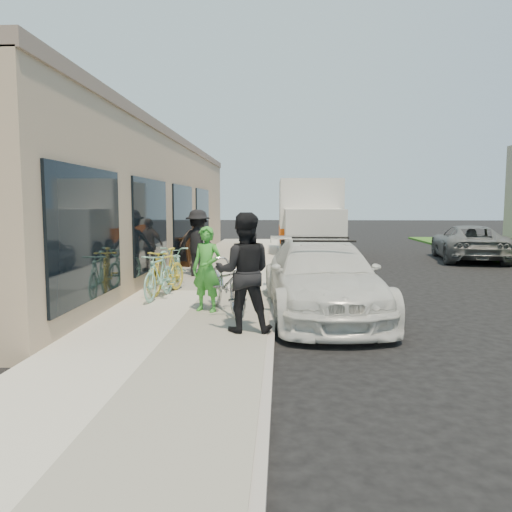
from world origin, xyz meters
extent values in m
plane|color=black|center=(0.00, 0.00, 0.00)|extent=(120.00, 120.00, 0.00)
cube|color=#BCB7A9|center=(-2.00, 3.00, 0.07)|extent=(3.00, 34.00, 0.15)
cube|color=#9D9690|center=(-0.45, 3.00, 0.07)|extent=(0.12, 34.00, 0.13)
cube|color=tan|center=(-5.25, 8.00, 2.00)|extent=(3.50, 20.00, 4.00)
cube|color=#7B695D|center=(-5.25, 8.00, 4.10)|extent=(3.60, 20.00, 0.25)
cube|color=black|center=(-3.48, 0.00, 1.60)|extent=(0.06, 3.00, 2.20)
cube|color=black|center=(-3.48, 4.00, 1.60)|extent=(0.06, 3.00, 2.20)
cube|color=black|center=(-3.48, 8.00, 1.60)|extent=(0.06, 3.00, 2.20)
cube|color=black|center=(-3.48, 12.00, 1.60)|extent=(0.06, 3.00, 2.20)
cylinder|color=black|center=(-3.17, 3.07, 0.53)|extent=(0.05, 0.05, 0.76)
cylinder|color=black|center=(-3.12, 3.58, 0.53)|extent=(0.05, 0.05, 0.76)
cylinder|color=black|center=(-3.14, 3.32, 0.91)|extent=(0.11, 0.51, 0.05)
cube|color=black|center=(-3.42, 7.20, 0.60)|extent=(0.59, 0.42, 0.89)
cube|color=black|center=(-3.30, 7.50, 0.60)|extent=(0.59, 0.42, 0.89)
cube|color=black|center=(-3.43, 7.17, 0.65)|extent=(0.46, 0.31, 0.64)
imported|color=silver|center=(0.46, 1.32, 0.71)|extent=(2.36, 5.01, 1.41)
cylinder|color=black|center=(0.46, 0.79, 1.43)|extent=(1.12, 0.04, 0.04)
cylinder|color=black|center=(0.46, 1.73, 1.43)|extent=(1.12, 0.04, 0.04)
imported|color=gray|center=(0.53, 5.89, 0.56)|extent=(1.37, 3.32, 1.13)
cube|color=silver|center=(0.85, 9.43, 0.97)|extent=(2.06, 2.06, 1.93)
cube|color=black|center=(0.85, 9.43, 1.37)|extent=(1.88, 0.09, 0.92)
cube|color=silver|center=(0.80, 12.48, 1.58)|extent=(2.40, 4.31, 2.95)
cube|color=#DB500C|center=(0.80, 12.48, 0.92)|extent=(2.42, 4.33, 0.56)
cylinder|color=black|center=(-0.16, 8.90, 0.41)|extent=(0.27, 0.82, 0.81)
cylinder|color=black|center=(1.87, 8.93, 0.41)|extent=(0.27, 0.82, 0.81)
cylinder|color=black|center=(-0.18, 10.02, 0.41)|extent=(0.27, 0.82, 0.81)
cylinder|color=black|center=(1.85, 10.05, 0.41)|extent=(0.27, 0.82, 0.81)
cylinder|color=black|center=(-0.24, 13.89, 0.41)|extent=(0.27, 0.82, 0.81)
cylinder|color=black|center=(1.80, 13.91, 0.41)|extent=(0.27, 0.82, 0.81)
imported|color=slate|center=(6.72, 10.99, 0.66)|extent=(2.90, 5.03, 1.32)
imported|color=silver|center=(-1.28, 0.76, 0.69)|extent=(1.47, 2.16, 1.07)
imported|color=green|center=(-1.64, 0.84, 0.92)|extent=(0.66, 0.54, 1.55)
imported|color=black|center=(-0.86, -0.55, 1.06)|extent=(0.92, 0.73, 1.82)
imported|color=#7EBDA6|center=(-2.82, 2.03, 0.63)|extent=(0.65, 1.65, 0.96)
imported|color=#7EBDA6|center=(-2.82, 3.75, 0.63)|extent=(0.85, 1.88, 0.96)
imported|color=gold|center=(-2.80, 2.58, 0.65)|extent=(0.88, 1.71, 0.99)
imported|color=black|center=(-2.55, 5.30, 1.05)|extent=(1.32, 1.04, 1.80)
imported|color=brown|center=(-2.78, 6.20, 0.92)|extent=(0.98, 0.70, 1.54)
camera|label=1|loc=(-0.30, -8.05, 2.09)|focal=35.00mm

